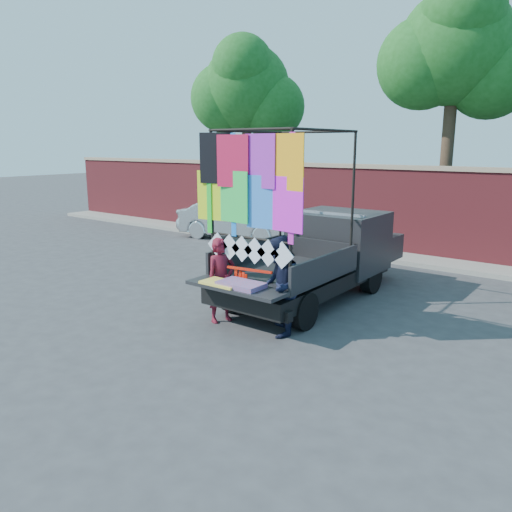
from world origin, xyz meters
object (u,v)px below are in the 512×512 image
Objects in this scene: woman at (221,280)px; man at (280,286)px; pickup_truck at (326,254)px; sedan at (238,219)px.

woman is 0.91× the size of man.
sedan is at bearing 145.47° from pickup_truck.
man is at bearing -148.86° from sedan.
pickup_truck is at bearing 6.10° from woman.
pickup_truck is 1.32× the size of sedan.
pickup_truck is 3.52× the size of woman.
woman is (4.99, -6.58, 0.10)m from sedan.
pickup_truck is at bearing 159.12° from man.
sedan is 2.42× the size of man.
woman reaches higher than sedan.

